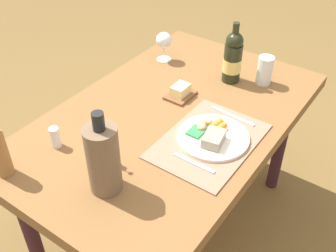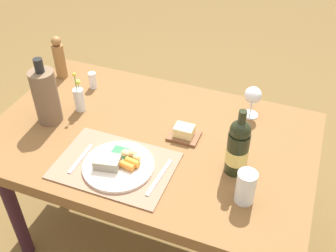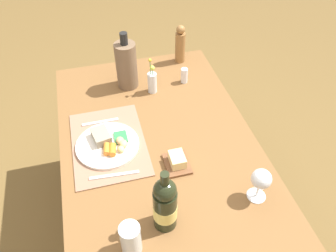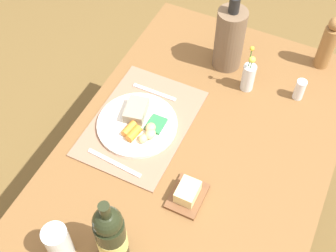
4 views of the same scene
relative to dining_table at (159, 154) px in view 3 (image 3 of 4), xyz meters
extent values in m
plane|color=brown|center=(0.00, 0.00, -0.64)|extent=(8.00, 8.00, 0.00)
cube|color=brown|center=(0.00, 0.00, 0.05)|extent=(1.37, 0.86, 0.06)
cylinder|color=#361B24|center=(-0.57, -0.31, -0.31)|extent=(0.06, 0.06, 0.66)
cylinder|color=#361B24|center=(-0.57, 0.31, -0.31)|extent=(0.06, 0.06, 0.66)
cube|color=#976E55|center=(-0.05, -0.22, 0.08)|extent=(0.45, 0.32, 0.01)
cylinder|color=white|center=(-0.04, -0.22, 0.09)|extent=(0.28, 0.28, 0.01)
cube|color=gray|center=(-0.07, -0.24, 0.11)|extent=(0.11, 0.09, 0.04)
cylinder|color=orange|center=(0.01, -0.23, 0.11)|extent=(0.06, 0.04, 0.03)
cylinder|color=orange|center=(0.02, -0.21, 0.11)|extent=(0.06, 0.04, 0.03)
ellipsoid|color=tan|center=(-0.03, -0.17, 0.11)|extent=(0.04, 0.03, 0.03)
ellipsoid|color=#D8BA76|center=(-0.01, -0.16, 0.11)|extent=(0.04, 0.03, 0.03)
ellipsoid|color=#C8BD76|center=(0.02, -0.17, 0.11)|extent=(0.03, 0.03, 0.02)
cube|color=#2E8748|center=(-0.06, -0.16, 0.10)|extent=(0.07, 0.06, 0.01)
cube|color=silver|center=(-0.19, -0.24, 0.08)|extent=(0.02, 0.17, 0.00)
cube|color=silver|center=(0.13, -0.22, 0.08)|extent=(0.03, 0.20, 0.00)
cylinder|color=black|center=(0.39, -0.07, 0.17)|extent=(0.08, 0.08, 0.18)
sphere|color=black|center=(0.39, -0.07, 0.28)|extent=(0.08, 0.08, 0.08)
cylinder|color=black|center=(0.39, -0.07, 0.32)|extent=(0.03, 0.03, 0.08)
cylinder|color=#E4CD67|center=(0.39, -0.07, 0.16)|extent=(0.08, 0.08, 0.06)
cylinder|color=white|center=(0.36, 0.30, 0.08)|extent=(0.07, 0.07, 0.00)
cylinder|color=white|center=(0.36, 0.30, 0.11)|extent=(0.01, 0.01, 0.07)
sphere|color=white|center=(0.36, 0.30, 0.18)|extent=(0.08, 0.08, 0.08)
cylinder|color=silver|center=(0.45, -0.20, 0.14)|extent=(0.07, 0.07, 0.13)
cylinder|color=silver|center=(0.45, -0.20, 0.12)|extent=(0.06, 0.06, 0.07)
cube|color=brown|center=(0.14, 0.04, 0.08)|extent=(0.13, 0.10, 0.01)
cube|color=#F3DA91|center=(0.14, 0.04, 0.11)|extent=(0.08, 0.06, 0.04)
cylinder|color=brown|center=(-0.45, -0.06, 0.20)|extent=(0.11, 0.11, 0.25)
cylinder|color=black|center=(-0.45, -0.06, 0.35)|extent=(0.04, 0.04, 0.06)
cylinder|color=olive|center=(-0.61, 0.27, 0.16)|extent=(0.06, 0.06, 0.18)
sphere|color=olive|center=(-0.61, 0.27, 0.27)|extent=(0.05, 0.05, 0.05)
cylinder|color=white|center=(-0.40, 0.24, 0.12)|extent=(0.04, 0.04, 0.08)
cylinder|color=silver|center=(-0.37, 0.05, 0.13)|extent=(0.05, 0.05, 0.11)
cylinder|color=#3F7233|center=(-0.36, 0.06, 0.15)|extent=(0.00, 0.00, 0.15)
sphere|color=#CCDF4B|center=(-0.36, 0.06, 0.23)|extent=(0.02, 0.02, 0.02)
cylinder|color=#3F7233|center=(-0.37, 0.05, 0.17)|extent=(0.00, 0.00, 0.19)
sphere|color=gold|center=(-0.37, 0.05, 0.27)|extent=(0.02, 0.02, 0.02)
camera|label=1|loc=(-1.10, -0.77, 1.07)|focal=43.34mm
camera|label=2|loc=(0.54, -1.19, 1.18)|focal=43.14mm
camera|label=3|loc=(1.00, -0.22, 1.18)|focal=36.20mm
camera|label=4|loc=(0.75, 0.27, 1.30)|focal=47.62mm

